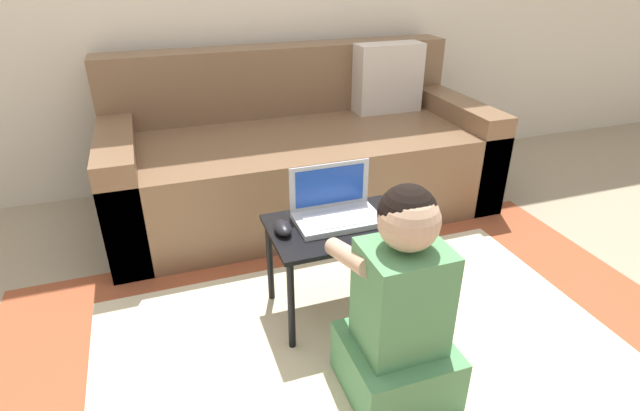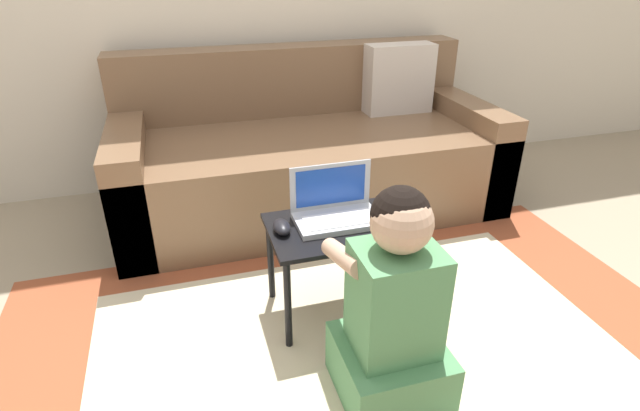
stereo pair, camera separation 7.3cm
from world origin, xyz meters
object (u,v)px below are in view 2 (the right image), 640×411
Objects in this scene: laptop_desk at (338,238)px; couch at (308,154)px; laptop at (336,211)px; computer_mouse at (282,227)px; person_seated at (393,314)px.

couch is at bearing 81.06° from laptop_desk.
laptop is at bearing -99.07° from couch.
person_seated reaches higher than computer_mouse.
laptop_desk is 0.21m from computer_mouse.
couch is 0.90m from laptop.
laptop_desk is 0.09m from laptop.
person_seated is at bearing -95.10° from couch.
laptop_desk is at bearing 93.56° from person_seated.
laptop is (0.00, 0.04, 0.09)m from laptop_desk.
laptop_desk is 4.91× the size of computer_mouse.
computer_mouse is 0.14× the size of person_seated.
laptop reaches higher than laptop_desk.
computer_mouse is (-0.20, 0.01, 0.07)m from laptop_desk.
person_seated is (0.22, -0.42, -0.09)m from computer_mouse.
couch is at bearing 84.90° from person_seated.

